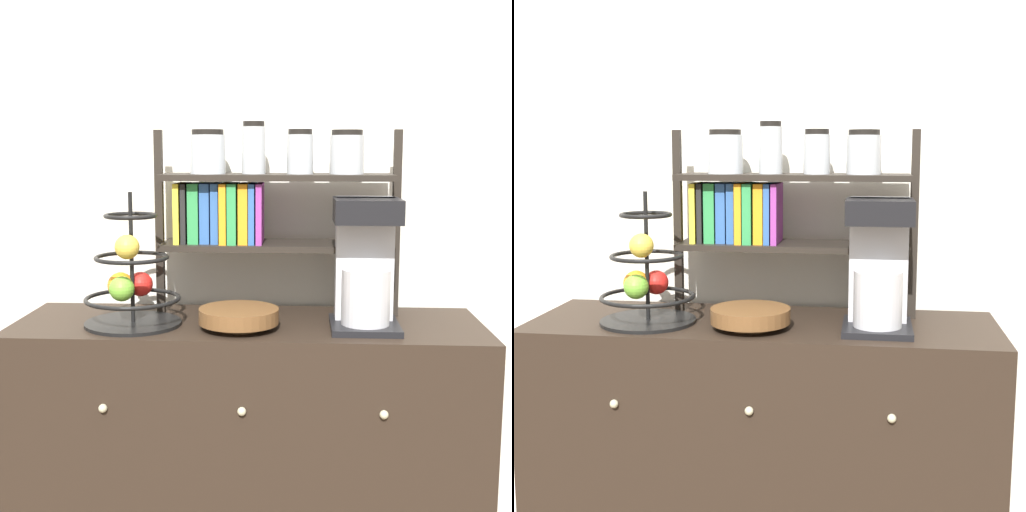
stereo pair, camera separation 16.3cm
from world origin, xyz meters
The scene contains 6 objects.
wall_back centered at (0.00, 0.49, 1.30)m, with size 7.00×0.05×2.60m, color silver.
sideboard centered at (0.00, 0.22, 0.43)m, with size 1.37×0.46×0.86m.
coffee_maker centered at (0.34, 0.19, 1.04)m, with size 0.19×0.22×0.37m.
fruit_stand centered at (-0.33, 0.17, 0.99)m, with size 0.28×0.28×0.39m.
wooden_bowl centered at (-0.02, 0.14, 0.90)m, with size 0.23×0.23×0.06m.
shelf_hutch centered at (0.02, 0.33, 1.23)m, with size 0.74×0.20×0.59m.
Camera 2 is at (0.31, -1.80, 1.37)m, focal length 50.00 mm.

